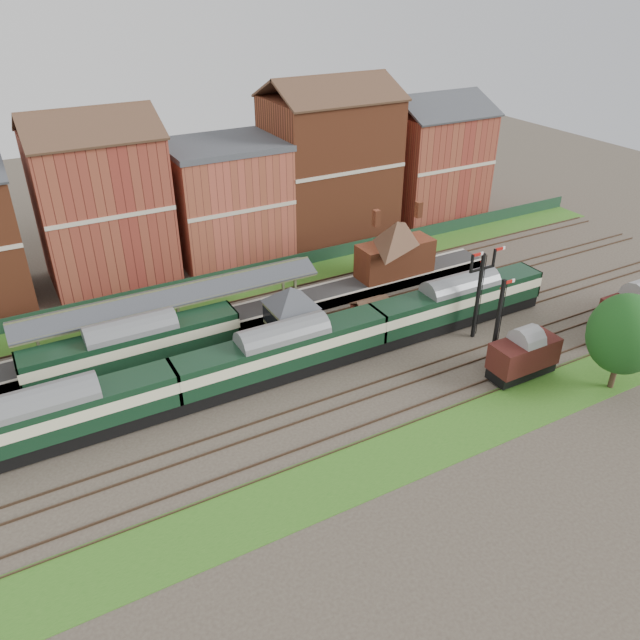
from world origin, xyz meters
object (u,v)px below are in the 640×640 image
signal_box (291,317)px  dmu_train (283,352)px  platform_railcar (134,346)px  semaphore_bracket (479,290)px  goods_van_a (524,355)px

signal_box → dmu_train: size_ratio=0.11×
signal_box → platform_railcar: size_ratio=0.35×
platform_railcar → semaphore_bracket: bearing=-18.2°
signal_box → semaphore_bracket: semaphore_bracket is taller
dmu_train → platform_railcar: (-10.07, 6.50, -0.05)m
semaphore_bracket → dmu_train: 17.68m
dmu_train → goods_van_a: bearing=-28.4°
signal_box → semaphore_bracket: (15.04, -5.75, 1.44)m
goods_van_a → dmu_train: bearing=151.6°
goods_van_a → platform_railcar: bearing=149.9°
signal_box → platform_railcar: (-12.38, 3.25, -0.88)m
semaphore_bracket → platform_railcar: size_ratio=0.48×
signal_box → semaphore_bracket: bearing=-20.9°
signal_box → goods_van_a: size_ratio=1.07×
dmu_train → platform_railcar: 11.98m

